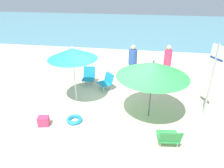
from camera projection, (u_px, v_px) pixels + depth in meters
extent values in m
plane|color=beige|center=(116.00, 107.00, 6.77)|extent=(40.00, 40.00, 0.00)
cube|color=#5693A3|center=(138.00, 26.00, 19.70)|extent=(40.00, 16.00, 0.01)
cylinder|color=silver|center=(74.00, 76.00, 6.78)|extent=(0.04, 0.04, 1.89)
cone|color=teal|center=(72.00, 53.00, 6.44)|extent=(1.60, 1.60, 0.35)
sphere|color=silver|center=(72.00, 47.00, 6.35)|extent=(0.06, 0.06, 0.06)
cylinder|color=#4C4C51|center=(151.00, 91.00, 5.96)|extent=(0.04, 0.04, 1.77)
cone|color=green|center=(153.00, 69.00, 5.66)|extent=(2.06, 2.06, 0.42)
sphere|color=#4C4C51|center=(154.00, 61.00, 5.55)|extent=(0.06, 0.06, 0.06)
cube|color=teal|center=(88.00, 79.00, 8.16)|extent=(0.51, 0.49, 0.03)
cube|color=teal|center=(89.00, 72.00, 8.28)|extent=(0.48, 0.20, 0.42)
cylinder|color=silver|center=(92.00, 84.00, 8.05)|extent=(0.02, 0.02, 0.25)
cylinder|color=silver|center=(83.00, 84.00, 8.08)|extent=(0.02, 0.02, 0.25)
cylinder|color=silver|center=(94.00, 80.00, 8.37)|extent=(0.02, 0.02, 0.25)
cylinder|color=silver|center=(85.00, 80.00, 8.40)|extent=(0.02, 0.02, 0.25)
cube|color=teal|center=(104.00, 83.00, 7.78)|extent=(0.64, 0.64, 0.03)
cube|color=teal|center=(109.00, 78.00, 7.81)|extent=(0.45, 0.46, 0.36)
cylinder|color=silver|center=(104.00, 90.00, 7.61)|extent=(0.02, 0.02, 0.26)
cylinder|color=silver|center=(98.00, 86.00, 7.91)|extent=(0.02, 0.02, 0.26)
cylinder|color=silver|center=(111.00, 88.00, 7.78)|extent=(0.02, 0.02, 0.26)
cylinder|color=silver|center=(105.00, 84.00, 8.08)|extent=(0.02, 0.02, 0.26)
cube|color=#33934C|center=(168.00, 136.00, 5.20)|extent=(0.58, 0.54, 0.03)
cube|color=#33934C|center=(171.00, 137.00, 4.88)|extent=(0.54, 0.20, 0.38)
cylinder|color=silver|center=(158.00, 134.00, 5.43)|extent=(0.02, 0.02, 0.18)
cylinder|color=silver|center=(174.00, 135.00, 5.41)|extent=(0.02, 0.02, 0.18)
cylinder|color=silver|center=(160.00, 145.00, 5.08)|extent=(0.02, 0.02, 0.18)
cylinder|color=silver|center=(177.00, 145.00, 5.06)|extent=(0.02, 0.02, 0.18)
cylinder|color=#2D519E|center=(132.00, 74.00, 8.12)|extent=(0.28, 0.28, 0.90)
cylinder|color=#2D519E|center=(133.00, 57.00, 7.79)|extent=(0.33, 0.33, 0.56)
sphere|color=#DBAD84|center=(133.00, 47.00, 7.63)|extent=(0.19, 0.19, 0.19)
cylinder|color=#DB3866|center=(166.00, 75.00, 8.21)|extent=(0.25, 0.25, 0.78)
cylinder|color=#DB3866|center=(168.00, 58.00, 7.90)|extent=(0.29, 0.29, 0.64)
sphere|color=#DBAD84|center=(169.00, 48.00, 7.71)|extent=(0.19, 0.19, 0.19)
cylinder|color=#ADADB2|center=(211.00, 82.00, 5.92)|extent=(0.06, 0.06, 2.27)
cube|color=white|center=(218.00, 52.00, 5.54)|extent=(0.23, 0.40, 0.41)
cube|color=navy|center=(216.00, 59.00, 5.61)|extent=(0.23, 0.41, 0.06)
torus|color=#238CD8|center=(74.00, 120.00, 6.07)|extent=(0.48, 0.48, 0.12)
cube|color=#DB3866|center=(44.00, 121.00, 5.87)|extent=(0.34, 0.28, 0.29)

